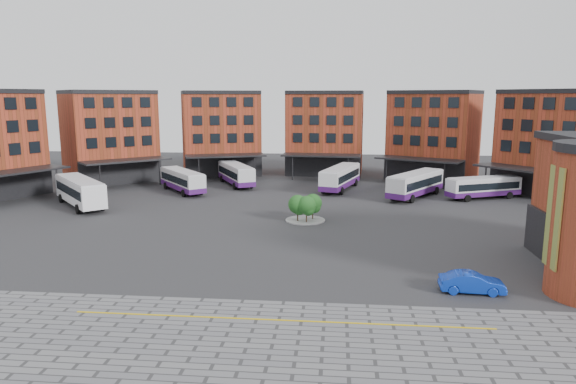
# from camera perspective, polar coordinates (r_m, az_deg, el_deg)

# --- Properties ---
(ground) EXTENTS (160.00, 160.00, 0.00)m
(ground) POSITION_cam_1_polar(r_m,az_deg,el_deg) (45.80, -1.54, -6.69)
(ground) COLOR #28282B
(ground) RESTS_ON ground
(yellow_line) EXTENTS (26.00, 0.15, 0.02)m
(yellow_line) POSITION_cam_1_polar(r_m,az_deg,el_deg) (32.55, -1.03, -14.03)
(yellow_line) COLOR gold
(yellow_line) RESTS_ON paving_zone
(main_building) EXTENTS (94.14, 42.48, 14.60)m
(main_building) POSITION_cam_1_polar(r_m,az_deg,el_deg) (82.53, -1.62, 6.13)
(main_building) COLOR #9C3722
(main_building) RESTS_ON ground
(tree_island) EXTENTS (4.40, 4.40, 3.01)m
(tree_island) POSITION_cam_1_polar(r_m,az_deg,el_deg) (56.41, 2.00, -1.58)
(tree_island) COLOR gray
(tree_island) RESTS_ON ground
(bus_a) EXTENTS (10.51, 11.22, 3.54)m
(bus_a) POSITION_cam_1_polar(r_m,az_deg,el_deg) (69.07, -22.12, 0.21)
(bus_a) COLOR white
(bus_a) RESTS_ON ground
(bus_b) EXTENTS (8.99, 10.42, 3.16)m
(bus_b) POSITION_cam_1_polar(r_m,az_deg,el_deg) (75.48, -11.66, 1.29)
(bus_b) COLOR silver
(bus_b) RESTS_ON ground
(bus_c) EXTENTS (7.72, 11.58, 3.28)m
(bus_c) POSITION_cam_1_polar(r_m,az_deg,el_deg) (80.12, -5.80, 2.03)
(bus_c) COLOR silver
(bus_c) RESTS_ON ground
(bus_d) EXTENTS (6.15, 12.33, 3.39)m
(bus_d) POSITION_cam_1_polar(r_m,az_deg,el_deg) (76.22, 5.83, 1.64)
(bus_d) COLOR white
(bus_d) RESTS_ON ground
(bus_e) EXTENTS (9.00, 11.63, 3.41)m
(bus_e) POSITION_cam_1_polar(r_m,az_deg,el_deg) (72.12, 14.00, 0.87)
(bus_e) COLOR silver
(bus_e) RESTS_ON ground
(bus_f) EXTENTS (10.61, 6.39, 2.96)m
(bus_f) POSITION_cam_1_polar(r_m,az_deg,el_deg) (73.86, 20.90, 0.52)
(bus_f) COLOR silver
(bus_f) RESTS_ON ground
(blue_car) EXTENTS (4.52, 1.75, 1.47)m
(blue_car) POSITION_cam_1_polar(r_m,az_deg,el_deg) (38.72, 19.75, -9.46)
(blue_car) COLOR #0D32B2
(blue_car) RESTS_ON ground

